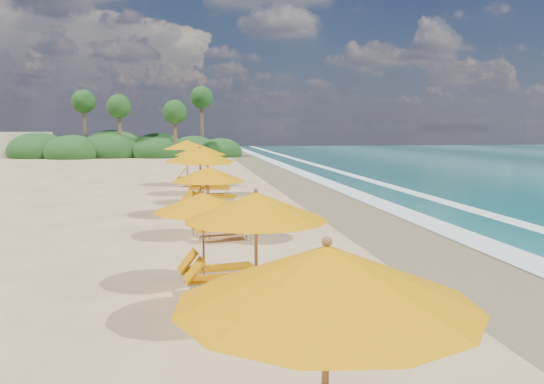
# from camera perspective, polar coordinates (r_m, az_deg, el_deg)

# --- Properties ---
(ground) EXTENTS (160.00, 160.00, 0.00)m
(ground) POSITION_cam_1_polar(r_m,az_deg,el_deg) (17.75, 0.00, -3.85)
(ground) COLOR #D8B87F
(ground) RESTS_ON ground
(wet_sand) EXTENTS (4.00, 160.00, 0.01)m
(wet_sand) POSITION_cam_1_polar(r_m,az_deg,el_deg) (18.77, 12.18, -3.41)
(wet_sand) COLOR #897252
(wet_sand) RESTS_ON ground
(surf_foam) EXTENTS (4.00, 160.00, 0.01)m
(surf_foam) POSITION_cam_1_polar(r_m,az_deg,el_deg) (19.88, 19.48, -3.01)
(surf_foam) COLOR white
(surf_foam) RESTS_ON ground
(station_0) EXTENTS (3.16, 3.12, 2.44)m
(station_0) POSITION_cam_1_polar(r_m,az_deg,el_deg) (4.49, 8.13, -18.25)
(station_0) COLOR olive
(station_0) RESTS_ON ground
(station_1) EXTENTS (2.86, 2.75, 2.33)m
(station_1) POSITION_cam_1_polar(r_m,az_deg,el_deg) (8.64, -0.50, -6.34)
(station_1) COLOR olive
(station_1) RESTS_ON ground
(station_2) EXTENTS (2.43, 2.31, 2.04)m
(station_2) POSITION_cam_1_polar(r_m,az_deg,el_deg) (11.05, -6.41, -4.35)
(station_2) COLOR olive
(station_2) RESTS_ON ground
(station_3) EXTENTS (2.69, 2.58, 2.21)m
(station_3) POSITION_cam_1_polar(r_m,az_deg,el_deg) (15.97, -6.08, -0.58)
(station_3) COLOR olive
(station_3) RESTS_ON ground
(station_4) EXTENTS (3.40, 3.36, 2.61)m
(station_4) POSITION_cam_1_polar(r_m,az_deg,el_deg) (20.01, -7.01, 1.53)
(station_4) COLOR olive
(station_4) RESTS_ON ground
(station_5) EXTENTS (2.77, 2.69, 2.22)m
(station_5) POSITION_cam_1_polar(r_m,az_deg,el_deg) (23.35, -6.45, 1.74)
(station_5) COLOR olive
(station_5) RESTS_ON ground
(station_6) EXTENTS (2.85, 2.67, 2.53)m
(station_6) POSITION_cam_1_polar(r_m,az_deg,el_deg) (26.49, -7.08, 2.69)
(station_6) COLOR olive
(station_6) RESTS_ON ground
(station_7) EXTENTS (2.97, 2.77, 2.66)m
(station_7) POSITION_cam_1_polar(r_m,az_deg,el_deg) (31.05, -8.53, 3.40)
(station_7) COLOR olive
(station_7) RESTS_ON ground
(treeline) EXTENTS (25.80, 8.80, 9.74)m
(treeline) POSITION_cam_1_polar(r_m,az_deg,el_deg) (63.21, -15.44, 4.44)
(treeline) COLOR #163D14
(treeline) RESTS_ON ground
(beach_building) EXTENTS (7.00, 5.00, 2.80)m
(beach_building) POSITION_cam_1_polar(r_m,az_deg,el_deg) (68.07, -25.38, 4.52)
(beach_building) COLOR beige
(beach_building) RESTS_ON ground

